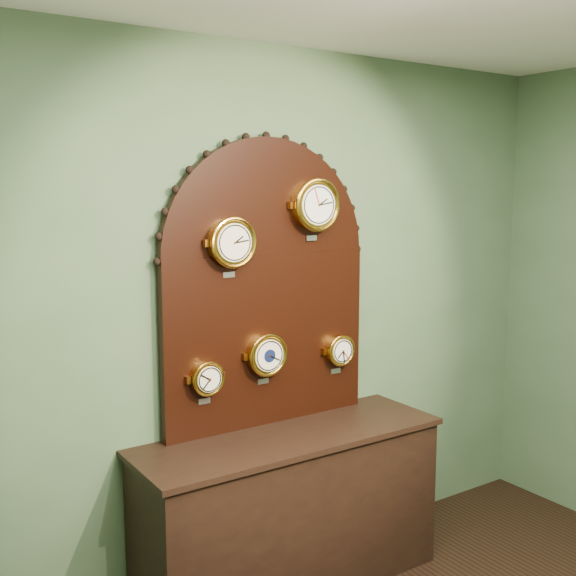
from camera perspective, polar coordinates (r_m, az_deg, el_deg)
wall_back at (r=3.69m, az=-2.16°, el=-2.30°), size 4.00×0.00×4.00m
shop_counter at (r=3.79m, az=0.18°, el=-17.96°), size 1.60×0.50×0.80m
display_board at (r=3.61m, az=-1.76°, el=1.10°), size 1.26×0.06×1.53m
roman_clock at (r=3.42m, az=-4.64°, el=3.75°), size 0.26×0.08×0.30m
arabic_clock at (r=3.68m, az=2.27°, el=6.82°), size 0.28×0.08×0.33m
hygrometer at (r=3.47m, az=-6.68°, el=-7.35°), size 0.18×0.08×0.23m
barometer at (r=3.61m, az=-1.79°, el=-5.48°), size 0.23×0.08×0.28m
tide_clock at (r=3.89m, az=4.22°, el=-5.10°), size 0.18×0.08×0.23m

